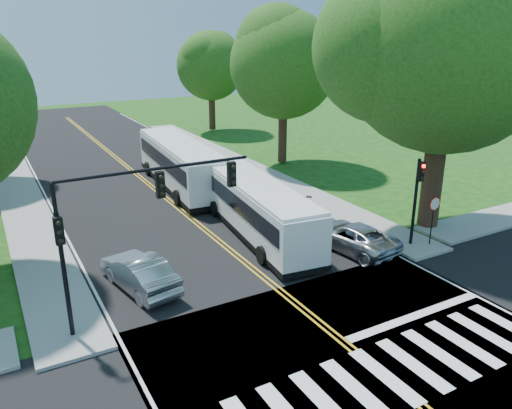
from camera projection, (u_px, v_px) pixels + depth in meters
ground at (374, 368)px, 16.12m from camera, size 140.00×140.00×0.00m
road at (176, 207)px, 30.96m from camera, size 14.00×96.00×0.01m
cross_road at (374, 367)px, 16.12m from camera, size 60.00×12.00×0.01m
center_line at (156, 190)px, 34.26m from camera, size 0.36×70.00×0.01m
edge_line_w at (51, 206)px, 31.12m from camera, size 0.12×70.00×0.01m
edge_line_e at (243, 176)px, 37.40m from camera, size 0.12×70.00×0.01m
crosswalk at (385, 376)px, 15.71m from camera, size 12.60×3.00×0.01m
stop_bar at (416, 316)px, 19.05m from camera, size 6.60×0.40×0.01m
sidewalk_nw at (20, 195)px, 32.88m from camera, size 2.60×40.00×0.15m
sidewalk_ne at (242, 164)px, 40.54m from camera, size 2.60×40.00×0.15m
tree_ne_big at (449, 46)px, 24.64m from camera, size 10.80×10.80×14.91m
tree_east_mid at (284, 65)px, 38.64m from camera, size 8.40×8.40×11.93m
tree_east_far at (211, 66)px, 52.62m from camera, size 7.20×7.20×10.34m
signal_nw at (129, 211)px, 17.29m from camera, size 7.15×0.46×5.66m
signal_ne at (417, 191)px, 24.24m from camera, size 0.30×0.46×4.40m
stop_sign at (434, 209)px, 24.54m from camera, size 0.76×0.08×2.53m
bus_lead at (258, 208)px, 26.19m from camera, size 3.65×11.32×2.87m
bus_follow at (180, 163)px, 34.39m from camera, size 3.60×12.44×3.18m
hatchback at (139, 272)px, 20.86m from camera, size 2.39×4.74×1.49m
suv at (352, 237)px, 24.67m from camera, size 2.96×5.17×1.36m
dark_sedan at (275, 201)px, 30.06m from camera, size 3.13×4.72×1.27m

